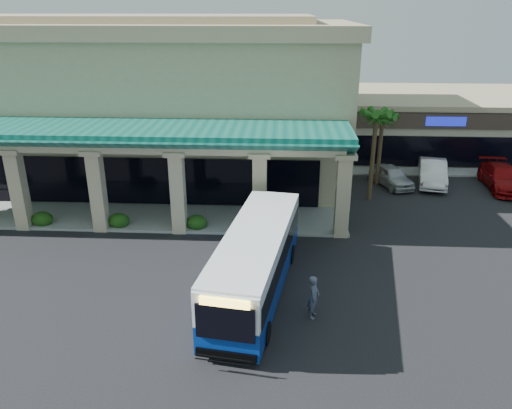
# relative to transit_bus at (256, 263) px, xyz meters

# --- Properties ---
(ground) EXTENTS (110.00, 110.00, 0.00)m
(ground) POSITION_rel_transit_bus_xyz_m (-1.63, 1.00, -1.49)
(ground) COLOR black
(main_building) EXTENTS (30.80, 14.80, 11.35)m
(main_building) POSITION_rel_transit_bus_xyz_m (-9.63, 17.00, 4.19)
(main_building) COLOR tan
(main_building) RESTS_ON ground
(arcade) EXTENTS (30.00, 6.20, 5.70)m
(arcade) POSITION_rel_transit_bus_xyz_m (-9.63, 7.80, 1.36)
(arcade) COLOR #0E594F
(arcade) RESTS_ON ground
(strip_mall) EXTENTS (22.50, 12.50, 4.90)m
(strip_mall) POSITION_rel_transit_bus_xyz_m (16.37, 25.00, 0.96)
(strip_mall) COLOR beige
(strip_mall) RESTS_ON ground
(palm_0) EXTENTS (2.40, 2.40, 6.60)m
(palm_0) POSITION_rel_transit_bus_xyz_m (6.87, 12.00, 1.81)
(palm_0) COLOR #1E5617
(palm_0) RESTS_ON ground
(palm_1) EXTENTS (2.40, 2.40, 5.80)m
(palm_1) POSITION_rel_transit_bus_xyz_m (7.87, 15.00, 1.41)
(palm_1) COLOR #1E5617
(palm_1) RESTS_ON ground
(broadleaf_tree) EXTENTS (2.60, 2.60, 4.81)m
(broadleaf_tree) POSITION_rel_transit_bus_xyz_m (5.87, 20.00, 0.92)
(broadleaf_tree) COLOR #183E0E
(broadleaf_tree) RESTS_ON ground
(transit_bus) EXTENTS (4.07, 10.91, 2.98)m
(transit_bus) POSITION_rel_transit_bus_xyz_m (0.00, 0.00, 0.00)
(transit_bus) COLOR #093099
(transit_bus) RESTS_ON ground
(pedestrian) EXTENTS (0.59, 0.77, 1.87)m
(pedestrian) POSITION_rel_transit_bus_xyz_m (2.45, -1.74, -0.55)
(pedestrian) COLOR #4B5265
(pedestrian) RESTS_ON ground
(car_silver) EXTENTS (2.95, 4.50, 1.43)m
(car_silver) POSITION_rel_transit_bus_xyz_m (8.83, 14.79, -0.78)
(car_silver) COLOR #B0B0B2
(car_silver) RESTS_ON ground
(car_white) EXTENTS (2.86, 5.43, 1.70)m
(car_white) POSITION_rel_transit_bus_xyz_m (11.80, 15.31, -0.64)
(car_white) COLOR white
(car_white) RESTS_ON ground
(car_red) EXTENTS (2.63, 5.66, 1.60)m
(car_red) POSITION_rel_transit_bus_xyz_m (16.41, 14.57, -0.69)
(car_red) COLOR maroon
(car_red) RESTS_ON ground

